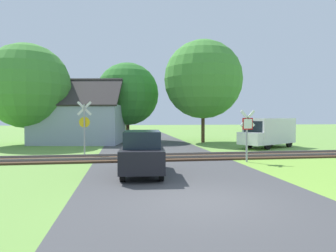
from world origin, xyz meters
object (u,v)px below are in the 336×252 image
object	(u,v)px
crossing_sign_far	(84,124)
parked_car	(142,153)
mail_truck	(268,131)
stop_sign_near	(247,130)
tree_left	(27,86)
tree_center	(128,94)
house	(80,122)
tree_right	(203,79)

from	to	relation	value
crossing_sign_far	parked_car	size ratio (longest dim) A/B	0.80
mail_truck	crossing_sign_far	bearing A→B (deg)	71.78
stop_sign_near	tree_left	distance (m)	18.89
stop_sign_near	mail_truck	world-z (taller)	stop_sign_near
tree_center	mail_truck	bearing A→B (deg)	-38.80
house	parked_car	bearing A→B (deg)	-63.93
mail_truck	parked_car	distance (m)	13.70
crossing_sign_far	tree_left	size ratio (longest dim) A/B	0.39
house	tree_left	distance (m)	5.21
stop_sign_near	house	bearing A→B (deg)	-62.39
house	parked_car	xyz separation A→B (m)	(4.57, -15.47, -0.99)
tree_left	house	bearing A→B (deg)	13.75
parked_car	tree_left	bearing A→B (deg)	125.24
tree_right	house	bearing A→B (deg)	175.70
tree_center	house	bearing A→B (deg)	-153.37
house	mail_truck	xyz separation A→B (m)	(14.73, -6.28, -0.64)
parked_car	crossing_sign_far	bearing A→B (deg)	119.56
mail_truck	stop_sign_near	bearing A→B (deg)	116.03
tree_center	parked_car	xyz separation A→B (m)	(0.31, -17.60, -3.70)
tree_center	tree_left	bearing A→B (deg)	-159.42
tree_right	parked_car	distance (m)	16.75
stop_sign_near	tree_center	world-z (taller)	tree_center
tree_right	stop_sign_near	bearing A→B (deg)	-94.50
house	crossing_sign_far	bearing A→B (deg)	-70.96
crossing_sign_far	parked_car	world-z (taller)	crossing_sign_far
house	tree_right	bearing A→B (deg)	5.29
crossing_sign_far	mail_truck	distance (m)	13.52
crossing_sign_far	parked_car	bearing A→B (deg)	-65.04
crossing_sign_far	house	distance (m)	9.05
tree_left	tree_right	bearing A→B (deg)	0.64
stop_sign_near	crossing_sign_far	distance (m)	9.56
stop_sign_near	tree_right	bearing A→B (deg)	-104.90
house	mail_truck	distance (m)	16.03
mail_truck	house	bearing A→B (deg)	37.39
house	tree_left	xyz separation A→B (m)	(-4.10, -1.00, 3.05)
tree_center	mail_truck	size ratio (longest dim) A/B	1.48
crossing_sign_far	tree_left	xyz separation A→B (m)	(-5.59, 7.92, 2.99)
house	tree_left	size ratio (longest dim) A/B	1.01
stop_sign_near	tree_right	world-z (taller)	tree_right
crossing_sign_far	mail_truck	bearing A→B (deg)	10.98
tree_right	tree_left	xyz separation A→B (m)	(-15.20, -0.17, -0.86)
crossing_sign_far	tree_left	distance (m)	10.15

